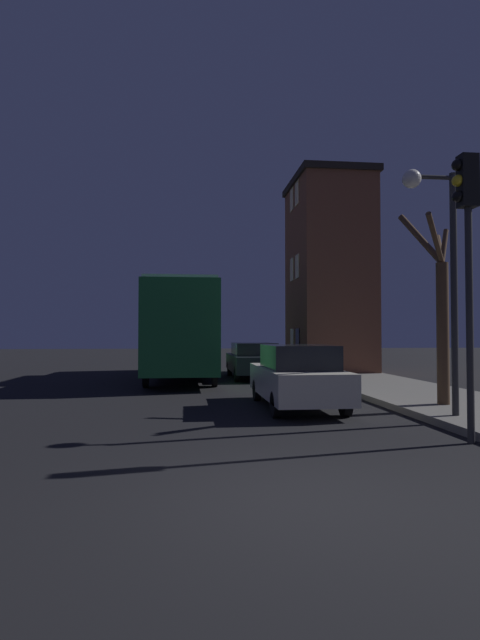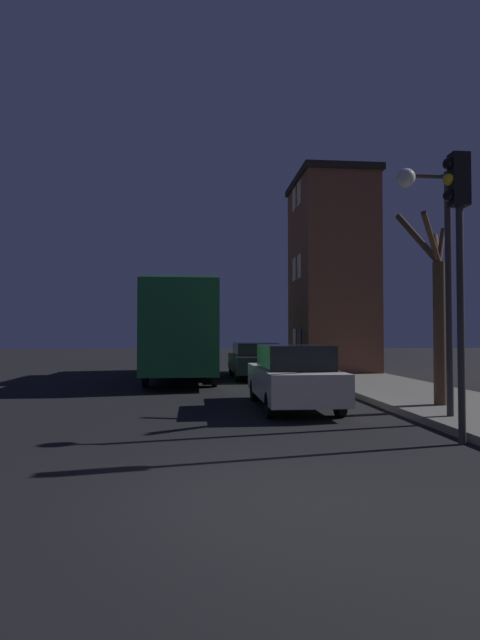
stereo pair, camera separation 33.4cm
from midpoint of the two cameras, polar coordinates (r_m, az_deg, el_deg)
ground_plane at (r=5.92m, az=4.93°, el=-19.61°), size 120.00×120.00×0.00m
brick_building at (r=24.20m, az=9.72°, el=5.27°), size 3.53×4.85×9.14m
streetlamp at (r=11.18m, az=20.92°, el=7.70°), size 1.16×0.39×5.09m
traffic_light at (r=9.31m, az=23.56°, el=8.68°), size 0.43×0.24×4.88m
bare_tree at (r=12.89m, az=21.15°, el=1.63°), size 1.35×2.19×4.78m
bus at (r=20.99m, az=-7.18°, el=-0.59°), size 2.58×10.74×3.74m
car_near_lane at (r=12.53m, az=5.75°, el=-6.37°), size 1.75×4.44×1.57m
car_mid_lane at (r=20.89m, az=1.04°, el=-4.56°), size 1.86×4.80×1.48m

